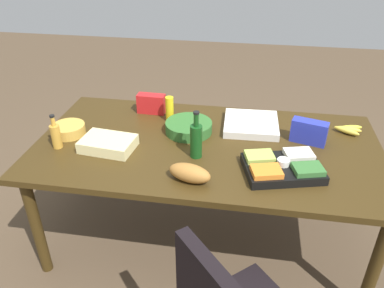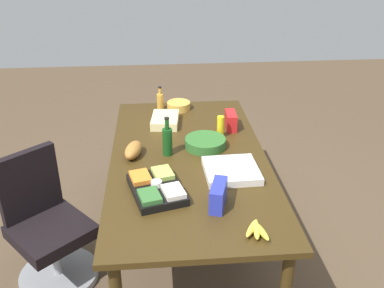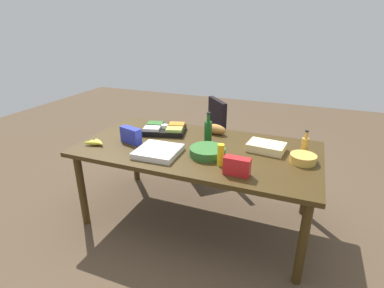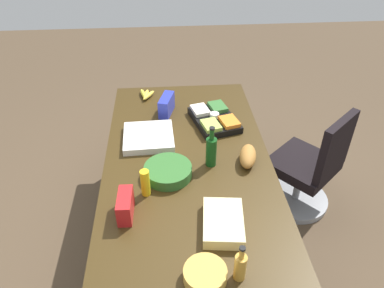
{
  "view_description": "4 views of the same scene",
  "coord_description": "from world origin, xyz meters",
  "views": [
    {
      "loc": [
        0.25,
        -2.08,
        2.04
      ],
      "look_at": [
        -0.09,
        -0.06,
        0.81
      ],
      "focal_mm": 36.03,
      "sensor_mm": 36.0,
      "label": 1
    },
    {
      "loc": [
        2.76,
        -0.21,
        2.3
      ],
      "look_at": [
        -0.06,
        0.03,
        0.86
      ],
      "focal_mm": 40.32,
      "sensor_mm": 36.0,
      "label": 2
    },
    {
      "loc": [
        -0.89,
        2.38,
        1.87
      ],
      "look_at": [
        0.05,
        0.02,
        0.82
      ],
      "focal_mm": 28.03,
      "sensor_mm": 36.0,
      "label": 3
    },
    {
      "loc": [
        -1.97,
        0.13,
        2.39
      ],
      "look_at": [
        0.12,
        -0.04,
        0.83
      ],
      "focal_mm": 34.85,
      "sensor_mm": 36.0,
      "label": 4
    }
  ],
  "objects": [
    {
      "name": "ground_plane",
      "position": [
        0.0,
        0.0,
        0.0
      ],
      "size": [
        10.0,
        10.0,
        0.0
      ],
      "primitive_type": "plane",
      "color": "brown"
    },
    {
      "name": "wine_bottle",
      "position": [
        -0.05,
        -0.15,
        0.9
      ],
      "size": [
        0.09,
        0.09,
        0.3
      ],
      "color": "#144618",
      "rests_on": "conference_table"
    },
    {
      "name": "dressing_bottle",
      "position": [
        -0.92,
        -0.19,
        0.87
      ],
      "size": [
        0.07,
        0.07,
        0.22
      ],
      "color": "gold",
      "rests_on": "conference_table"
    },
    {
      "name": "sheet_cake",
      "position": [
        -0.6,
        -0.15,
        0.82
      ],
      "size": [
        0.34,
        0.25,
        0.07
      ],
      "primitive_type": "cube",
      "rotation": [
        0.0,
        0.0,
        -0.11
      ],
      "color": "beige",
      "rests_on": "conference_table"
    },
    {
      "name": "banana_bunch",
      "position": [
        0.91,
        0.3,
        0.81
      ],
      "size": [
        0.2,
        0.14,
        0.04
      ],
      "color": "yellow",
      "rests_on": "conference_table"
    },
    {
      "name": "chip_bowl",
      "position": [
        -0.92,
        -0.02,
        0.82
      ],
      "size": [
        0.26,
        0.26,
        0.07
      ],
      "primitive_type": "cylinder",
      "rotation": [
        0.0,
        0.0,
        0.27
      ],
      "color": "gold",
      "rests_on": "conference_table"
    },
    {
      "name": "salad_bowl",
      "position": [
        -0.14,
        0.14,
        0.82
      ],
      "size": [
        0.38,
        0.38,
        0.07
      ],
      "primitive_type": "cylinder",
      "rotation": [
        0.0,
        0.0,
        0.26
      ],
      "color": "#2F652A",
      "rests_on": "conference_table"
    },
    {
      "name": "pizza_box",
      "position": [
        0.27,
        0.27,
        0.81
      ],
      "size": [
        0.37,
        0.37,
        0.05
      ],
      "primitive_type": "cube",
      "rotation": [
        0.0,
        0.0,
        0.04
      ],
      "color": "silver",
      "rests_on": "conference_table"
    },
    {
      "name": "mustard_bottle",
      "position": [
        -0.3,
        0.28,
        0.87
      ],
      "size": [
        0.07,
        0.07,
        0.18
      ],
      "primitive_type": "cylinder",
      "rotation": [
        0.0,
        0.0,
        -0.26
      ],
      "color": "yellow",
      "rests_on": "conference_table"
    },
    {
      "name": "conference_table",
      "position": [
        0.0,
        0.0,
        0.71
      ],
      "size": [
        2.18,
        1.13,
        0.78
      ],
      "color": "#3B2A10",
      "rests_on": "ground"
    },
    {
      "name": "chip_bag_red",
      "position": [
        -0.46,
        0.39,
        0.85
      ],
      "size": [
        0.2,
        0.09,
        0.14
      ],
      "primitive_type": "cube",
      "rotation": [
        0.0,
        0.0,
        -0.03
      ],
      "color": "red",
      "rests_on": "conference_table"
    },
    {
      "name": "chip_bag_blue",
      "position": [
        0.63,
        0.13,
        0.86
      ],
      "size": [
        0.23,
        0.14,
        0.15
      ],
      "primitive_type": "cube",
      "rotation": [
        0.0,
        0.0,
        -0.29
      ],
      "color": "#2935B3",
      "rests_on": "conference_table"
    },
    {
      "name": "veggie_tray",
      "position": [
        0.46,
        -0.24,
        0.82
      ],
      "size": [
        0.48,
        0.4,
        0.09
      ],
      "color": "black",
      "rests_on": "conference_table"
    },
    {
      "name": "office_chair",
      "position": [
        0.28,
        -1.01,
        0.36
      ],
      "size": [
        0.68,
        0.68,
        0.95
      ],
      "color": "gray",
      "rests_on": "ground"
    },
    {
      "name": "bread_loaf",
      "position": [
        -0.04,
        -0.4,
        0.83
      ],
      "size": [
        0.26,
        0.17,
        0.1
      ],
      "primitive_type": "ellipsoid",
      "rotation": [
        0.0,
        0.0,
        -0.25
      ],
      "color": "#A76F31",
      "rests_on": "conference_table"
    }
  ]
}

